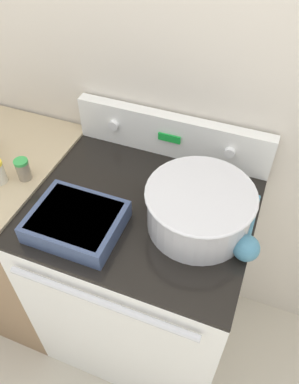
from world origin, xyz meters
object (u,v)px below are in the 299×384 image
at_px(casserole_dish, 76,221).
at_px(ladle, 247,246).
at_px(mixing_bowl, 199,207).
at_px(spice_jar_green_cap, 23,169).

bearing_deg(casserole_dish, ladle, 10.71).
height_order(mixing_bowl, ladle, mixing_bowl).
relative_size(casserole_dish, spice_jar_green_cap, 3.39).
xyz_separation_m(ladle, spice_jar_green_cap, (-0.83, 0.03, 0.02)).
relative_size(casserole_dish, ladle, 0.94).
height_order(casserole_dish, spice_jar_green_cap, spice_jar_green_cap).
distance_m(mixing_bowl, ladle, 0.19).
relative_size(mixing_bowl, spice_jar_green_cap, 4.12).
distance_m(mixing_bowl, casserole_dish, 0.40).
xyz_separation_m(casserole_dish, spice_jar_green_cap, (-0.29, 0.14, 0.02)).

